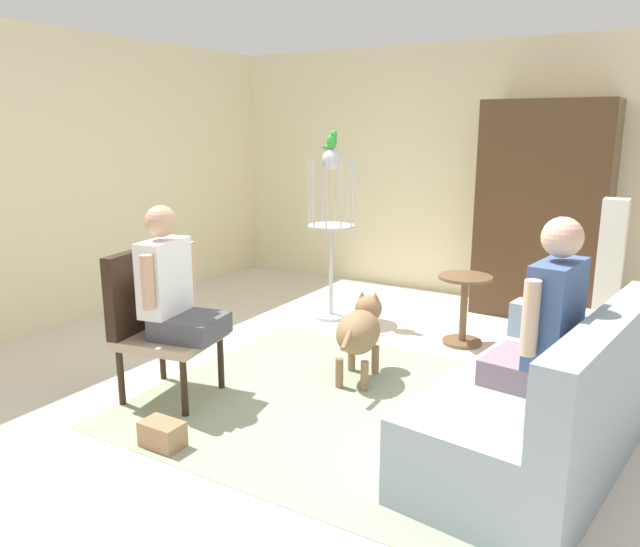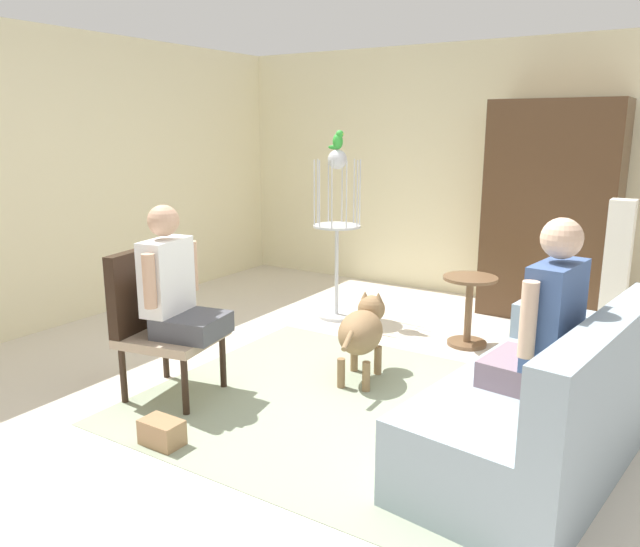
{
  "view_description": "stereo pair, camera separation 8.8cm",
  "coord_description": "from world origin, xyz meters",
  "px_view_note": "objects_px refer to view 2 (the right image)",
  "views": [
    {
      "loc": [
        1.7,
        -3.42,
        1.77
      ],
      "look_at": [
        -0.13,
        -0.38,
        0.93
      ],
      "focal_mm": 34.78,
      "sensor_mm": 36.0,
      "label": 1
    },
    {
      "loc": [
        1.77,
        -3.37,
        1.77
      ],
      "look_at": [
        -0.13,
        -0.38,
        0.93
      ],
      "focal_mm": 34.78,
      "sensor_mm": 36.0,
      "label": 2
    }
  ],
  "objects_px": {
    "armchair": "(155,314)",
    "parrot": "(338,140)",
    "column_lamp": "(615,281)",
    "round_end_table": "(469,306)",
    "bird_cage_stand": "(337,228)",
    "armoire_cabinet": "(551,211)",
    "person_on_armchair": "(175,285)",
    "dog": "(362,330)",
    "handbag": "(162,433)",
    "couch": "(545,411)",
    "person_on_couch": "(546,322)"
  },
  "relations": [
    {
      "from": "parrot",
      "to": "column_lamp",
      "type": "xyz_separation_m",
      "value": [
        2.35,
        0.23,
        -1.04
      ]
    },
    {
      "from": "round_end_table",
      "to": "couch",
      "type": "bearing_deg",
      "value": -58.91
    },
    {
      "from": "armchair",
      "to": "parrot",
      "type": "xyz_separation_m",
      "value": [
        0.15,
        2.13,
        1.1
      ]
    },
    {
      "from": "person_on_couch",
      "to": "round_end_table",
      "type": "distance_m",
      "value": 1.96
    },
    {
      "from": "bird_cage_stand",
      "to": "dog",
      "type": "bearing_deg",
      "value": -52.13
    },
    {
      "from": "person_on_couch",
      "to": "armoire_cabinet",
      "type": "height_order",
      "value": "armoire_cabinet"
    },
    {
      "from": "armchair",
      "to": "parrot",
      "type": "bearing_deg",
      "value": 86.04
    },
    {
      "from": "person_on_couch",
      "to": "armchair",
      "type": "bearing_deg",
      "value": -170.92
    },
    {
      "from": "parrot",
      "to": "armoire_cabinet",
      "type": "bearing_deg",
      "value": 33.8
    },
    {
      "from": "person_on_couch",
      "to": "bird_cage_stand",
      "type": "relative_size",
      "value": 0.57
    },
    {
      "from": "person_on_couch",
      "to": "person_on_armchair",
      "type": "relative_size",
      "value": 1.05
    },
    {
      "from": "person_on_armchair",
      "to": "parrot",
      "type": "bearing_deg",
      "value": 90.52
    },
    {
      "from": "dog",
      "to": "parrot",
      "type": "height_order",
      "value": "parrot"
    },
    {
      "from": "person_on_armchair",
      "to": "column_lamp",
      "type": "distance_m",
      "value": 3.3
    },
    {
      "from": "couch",
      "to": "person_on_armchair",
      "type": "xyz_separation_m",
      "value": [
        -2.28,
        -0.38,
        0.45
      ]
    },
    {
      "from": "person_on_couch",
      "to": "couch",
      "type": "bearing_deg",
      "value": 34.46
    },
    {
      "from": "parrot",
      "to": "armoire_cabinet",
      "type": "relative_size",
      "value": 0.08
    },
    {
      "from": "round_end_table",
      "to": "armchair",
      "type": "bearing_deg",
      "value": -125.69
    },
    {
      "from": "person_on_couch",
      "to": "armoire_cabinet",
      "type": "bearing_deg",
      "value": 102.13
    },
    {
      "from": "round_end_table",
      "to": "handbag",
      "type": "bearing_deg",
      "value": -109.45
    },
    {
      "from": "round_end_table",
      "to": "handbag",
      "type": "height_order",
      "value": "round_end_table"
    },
    {
      "from": "column_lamp",
      "to": "handbag",
      "type": "xyz_separation_m",
      "value": [
        -1.94,
        -2.87,
        -0.54
      ]
    },
    {
      "from": "couch",
      "to": "bird_cage_stand",
      "type": "relative_size",
      "value": 1.13
    },
    {
      "from": "column_lamp",
      "to": "person_on_couch",
      "type": "bearing_deg",
      "value": -92.42
    },
    {
      "from": "armchair",
      "to": "bird_cage_stand",
      "type": "xyz_separation_m",
      "value": [
        0.14,
        2.13,
        0.31
      ]
    },
    {
      "from": "dog",
      "to": "bird_cage_stand",
      "type": "height_order",
      "value": "bird_cage_stand"
    },
    {
      "from": "person_on_couch",
      "to": "column_lamp",
      "type": "relative_size",
      "value": 0.72
    },
    {
      "from": "couch",
      "to": "round_end_table",
      "type": "relative_size",
      "value": 3.04
    },
    {
      "from": "dog",
      "to": "handbag",
      "type": "height_order",
      "value": "dog"
    },
    {
      "from": "person_on_couch",
      "to": "bird_cage_stand",
      "type": "height_order",
      "value": "bird_cage_stand"
    },
    {
      "from": "person_on_armchair",
      "to": "armoire_cabinet",
      "type": "bearing_deg",
      "value": 62.95
    },
    {
      "from": "round_end_table",
      "to": "dog",
      "type": "bearing_deg",
      "value": -110.16
    },
    {
      "from": "armchair",
      "to": "round_end_table",
      "type": "distance_m",
      "value": 2.52
    },
    {
      "from": "dog",
      "to": "armoire_cabinet",
      "type": "relative_size",
      "value": 0.39
    },
    {
      "from": "dog",
      "to": "bird_cage_stand",
      "type": "bearing_deg",
      "value": 127.87
    },
    {
      "from": "bird_cage_stand",
      "to": "armoire_cabinet",
      "type": "bearing_deg",
      "value": 33.73
    },
    {
      "from": "round_end_table",
      "to": "column_lamp",
      "type": "relative_size",
      "value": 0.47
    },
    {
      "from": "bird_cage_stand",
      "to": "person_on_armchair",
      "type": "bearing_deg",
      "value": -89.36
    },
    {
      "from": "armchair",
      "to": "handbag",
      "type": "bearing_deg",
      "value": -42.46
    },
    {
      "from": "armchair",
      "to": "round_end_table",
      "type": "bearing_deg",
      "value": 54.31
    },
    {
      "from": "armoire_cabinet",
      "to": "person_on_couch",
      "type": "bearing_deg",
      "value": -77.87
    },
    {
      "from": "armchair",
      "to": "parrot",
      "type": "distance_m",
      "value": 2.4
    },
    {
      "from": "round_end_table",
      "to": "bird_cage_stand",
      "type": "distance_m",
      "value": 1.43
    },
    {
      "from": "dog",
      "to": "armoire_cabinet",
      "type": "distance_m",
      "value": 2.49
    },
    {
      "from": "bird_cage_stand",
      "to": "handbag",
      "type": "height_order",
      "value": "bird_cage_stand"
    },
    {
      "from": "armchair",
      "to": "dog",
      "type": "bearing_deg",
      "value": 41.62
    },
    {
      "from": "parrot",
      "to": "person_on_armchair",
      "type": "bearing_deg",
      "value": -89.48
    },
    {
      "from": "person_on_couch",
      "to": "person_on_armchair",
      "type": "bearing_deg",
      "value": -171.02
    },
    {
      "from": "person_on_armchair",
      "to": "parrot",
      "type": "xyz_separation_m",
      "value": [
        -0.02,
        2.1,
        0.89
      ]
    },
    {
      "from": "dog",
      "to": "handbag",
      "type": "bearing_deg",
      "value": -108.92
    }
  ]
}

